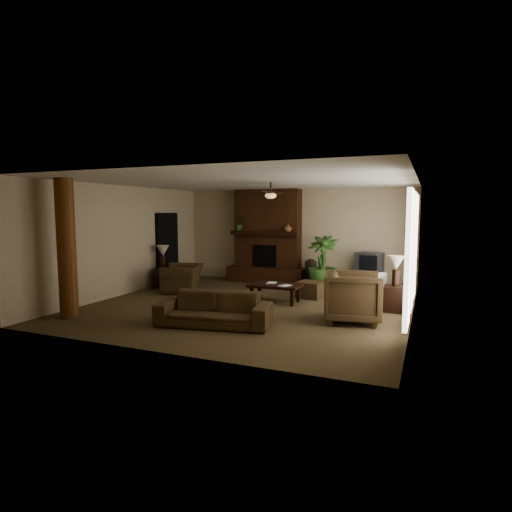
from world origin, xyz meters
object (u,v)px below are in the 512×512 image
at_px(sofa, 214,304).
at_px(side_table_right, 396,299).
at_px(floor_vase, 311,270).
at_px(lamp_left, 163,252).
at_px(side_table_left, 164,278).
at_px(coffee_table, 275,287).
at_px(log_column, 67,249).
at_px(armchair_right, 353,295).
at_px(armchair_left, 183,274).
at_px(lamp_right, 396,265).
at_px(ottoman, 310,290).
at_px(floor_plant, 322,275).
at_px(tv_stand, 369,280).

bearing_deg(sofa, side_table_right, 28.38).
bearing_deg(floor_vase, lamp_left, -151.99).
bearing_deg(side_table_left, coffee_table, -9.80).
distance_m(log_column, armchair_right, 5.76).
relative_size(armchair_left, lamp_right, 1.70).
relative_size(armchair_right, lamp_left, 1.65).
bearing_deg(ottoman, side_table_left, -176.78).
bearing_deg(floor_plant, lamp_left, -161.83).
xyz_separation_m(floor_plant, side_table_left, (-4.23, -1.38, -0.14)).
bearing_deg(side_table_right, armchair_right, -120.42).
bearing_deg(coffee_table, floor_vase, 86.37).
distance_m(side_table_left, lamp_left, 0.73).
xyz_separation_m(armchair_left, floor_vase, (2.90, 2.31, -0.05)).
height_order(armchair_left, side_table_right, armchair_left).
height_order(tv_stand, lamp_right, lamp_right).
xyz_separation_m(floor_vase, side_table_right, (2.56, -2.47, -0.16)).
distance_m(sofa, armchair_left, 3.56).
bearing_deg(lamp_left, armchair_right, -16.97).
distance_m(tv_stand, floor_vase, 1.66).
relative_size(armchair_right, floor_plant, 0.72).
xyz_separation_m(tv_stand, lamp_left, (-5.39, -1.99, 0.75)).
height_order(armchair_left, side_table_left, armchair_left).
bearing_deg(side_table_left, armchair_right, -17.04).
relative_size(tv_stand, side_table_right, 1.55).
distance_m(coffee_table, lamp_right, 2.77).
height_order(floor_plant, side_table_left, floor_plant).
bearing_deg(armchair_right, armchair_left, 62.02).
bearing_deg(armchair_left, armchair_right, 54.05).
height_order(sofa, side_table_right, sofa).
distance_m(log_column, side_table_left, 3.74).
bearing_deg(side_table_left, tv_stand, 20.20).
relative_size(ottoman, tv_stand, 0.71).
xyz_separation_m(ottoman, lamp_left, (-4.21, -0.24, 0.80)).
distance_m(tv_stand, lamp_right, 2.70).
bearing_deg(log_column, armchair_left, 78.83).
bearing_deg(ottoman, lamp_right, -18.52).
xyz_separation_m(floor_vase, side_table_left, (-3.74, -1.98, -0.16)).
bearing_deg(lamp_right, sofa, -140.41).
distance_m(armchair_right, floor_vase, 4.13).
bearing_deg(floor_vase, floor_plant, -51.02).
distance_m(sofa, tv_stand, 5.43).
height_order(coffee_table, tv_stand, tv_stand).
relative_size(floor_vase, lamp_right, 1.18).
relative_size(sofa, armchair_left, 1.92).
xyz_separation_m(coffee_table, side_table_left, (-3.58, 0.62, -0.10)).
height_order(coffee_table, ottoman, coffee_table).
height_order(lamp_left, side_table_right, lamp_left).
bearing_deg(side_table_right, log_column, -153.18).
bearing_deg(armchair_right, floor_vase, 14.69).
relative_size(armchair_left, floor_vase, 1.44).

